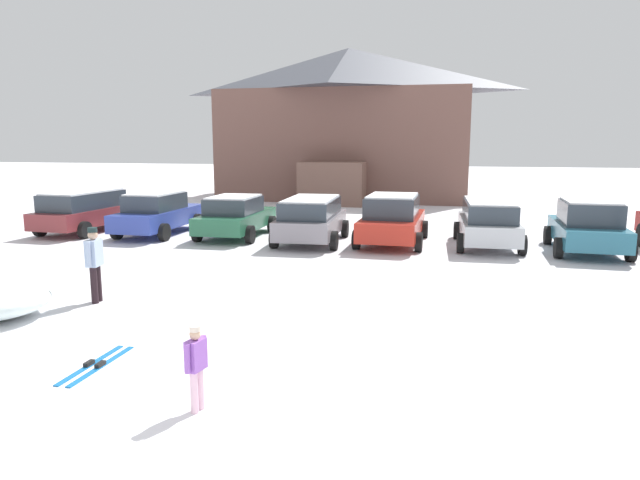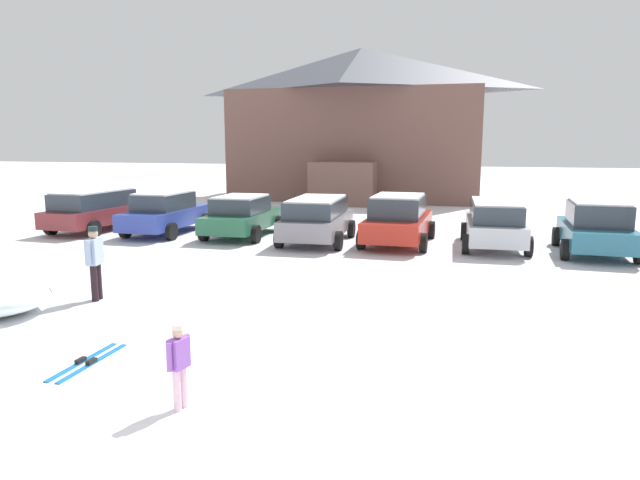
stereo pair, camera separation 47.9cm
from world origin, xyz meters
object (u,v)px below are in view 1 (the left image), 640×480
at_px(parked_silver_wagon, 488,221).
at_px(pair_of_skis, 96,365).
at_px(parked_maroon_van, 85,210).
at_px(skier_child_in_purple_jacket, 196,363).
at_px(parked_blue_hatchback, 158,213).
at_px(ski_lodge, 348,123).
at_px(parked_grey_wagon, 311,218).
at_px(parked_red_sedan, 392,219).
at_px(parked_green_coupe, 236,216).
at_px(parked_teal_hatchback, 588,226).
at_px(skier_adult_in_blue_parka, 94,260).

xyz_separation_m(parked_silver_wagon, pair_of_skis, (-6.58, -12.22, -0.84)).
height_order(parked_maroon_van, parked_silver_wagon, parked_maroon_van).
bearing_deg(skier_child_in_purple_jacket, parked_blue_hatchback, 120.61).
bearing_deg(skier_child_in_purple_jacket, parked_maroon_van, 129.84).
relative_size(ski_lodge, skier_child_in_purple_jacket, 13.32).
bearing_deg(parked_blue_hatchback, ski_lodge, 75.67).
distance_m(parked_silver_wagon, skier_child_in_purple_jacket, 13.96).
relative_size(ski_lodge, parked_blue_hatchback, 3.43).
bearing_deg(pair_of_skis, parked_grey_wagon, 87.01).
bearing_deg(ski_lodge, parked_red_sedan, -74.42).
bearing_deg(parked_maroon_van, parked_blue_hatchback, 2.55).
relative_size(parked_grey_wagon, pair_of_skis, 2.60).
relative_size(parked_blue_hatchback, parked_green_coupe, 1.05).
xyz_separation_m(parked_grey_wagon, parked_teal_hatchback, (9.00, 0.19, -0.01)).
height_order(parked_blue_hatchback, parked_grey_wagon, parked_blue_hatchback).
bearing_deg(parked_green_coupe, skier_adult_in_blue_parka, -88.43).
height_order(ski_lodge, pair_of_skis, ski_lodge).
distance_m(parked_green_coupe, parked_silver_wagon, 9.01).
height_order(parked_blue_hatchback, pair_of_skis, parked_blue_hatchback).
height_order(parked_silver_wagon, pair_of_skis, parked_silver_wagon).
xyz_separation_m(ski_lodge, pair_of_skis, (1.25, -28.76, -4.66)).
relative_size(parked_maroon_van, parked_blue_hatchback, 1.00).
height_order(parked_green_coupe, parked_teal_hatchback, parked_teal_hatchback).
xyz_separation_m(parked_blue_hatchback, parked_red_sedan, (8.91, 0.04, 0.04)).
distance_m(parked_green_coupe, skier_child_in_purple_jacket, 14.02).
xyz_separation_m(parked_grey_wagon, parked_silver_wagon, (5.98, 0.57, -0.00)).
height_order(parked_green_coupe, parked_silver_wagon, parked_silver_wagon).
xyz_separation_m(parked_maroon_van, skier_child_in_purple_jacket, (10.81, -12.96, -0.22)).
bearing_deg(parked_grey_wagon, ski_lodge, 96.20).
xyz_separation_m(parked_maroon_van, parked_green_coupe, (6.16, 0.27, -0.09)).
xyz_separation_m(parked_red_sedan, parked_teal_hatchback, (6.22, -0.25, -0.01)).
distance_m(parked_blue_hatchback, skier_adult_in_blue_parka, 9.43).
distance_m(parked_red_sedan, skier_adult_in_blue_parka, 10.47).
height_order(parked_teal_hatchback, skier_child_in_purple_jacket, parked_teal_hatchback).
distance_m(parked_maroon_van, pair_of_skis, 14.71).
xyz_separation_m(parked_blue_hatchback, parked_teal_hatchback, (15.13, -0.21, 0.03)).
xyz_separation_m(parked_red_sedan, parked_silver_wagon, (3.19, 0.12, 0.00)).
height_order(parked_green_coupe, parked_red_sedan, parked_red_sedan).
bearing_deg(skier_child_in_purple_jacket, parked_silver_wagon, 71.82).
height_order(parked_blue_hatchback, skier_adult_in_blue_parka, skier_adult_in_blue_parka).
bearing_deg(parked_blue_hatchback, pair_of_skis, -65.39).
relative_size(parked_blue_hatchback, skier_adult_in_blue_parka, 2.71).
xyz_separation_m(ski_lodge, parked_grey_wagon, (1.86, -17.11, -3.82)).
xyz_separation_m(parked_blue_hatchback, skier_child_in_purple_jacket, (7.75, -13.10, -0.16)).
bearing_deg(skier_adult_in_blue_parka, ski_lodge, 87.92).
relative_size(ski_lodge, parked_maroon_van, 3.44).
bearing_deg(parked_green_coupe, parked_grey_wagon, -10.01).
distance_m(parked_grey_wagon, parked_teal_hatchback, 9.00).
bearing_deg(ski_lodge, parked_grey_wagon, -83.80).
height_order(parked_grey_wagon, skier_child_in_purple_jacket, parked_grey_wagon).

